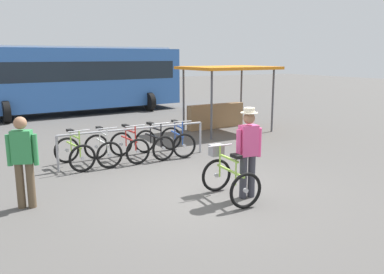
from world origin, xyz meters
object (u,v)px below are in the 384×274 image
(racked_bike_blue, at_px, (177,141))
(bus_distant, at_px, (74,76))
(racked_bike_lime, at_px, (74,153))
(pedestrian_with_backpack, at_px, (23,156))
(featured_bicycle, at_px, (228,175))
(person_with_featured_bike, at_px, (248,149))
(racked_bike_black, at_px, (154,143))
(market_stall, at_px, (222,92))
(racked_bike_white, at_px, (103,149))
(racked_bike_red, at_px, (129,146))

(racked_bike_blue, height_order, bus_distant, bus_distant)
(racked_bike_lime, distance_m, pedestrian_with_backpack, 2.64)
(featured_bicycle, bearing_deg, racked_bike_lime, 118.97)
(featured_bicycle, xyz_separation_m, person_with_featured_bike, (0.34, -0.16, 0.50))
(racked_bike_black, xyz_separation_m, market_stall, (3.84, 2.39, 1.03))
(market_stall, bearing_deg, racked_bike_white, -155.69)
(racked_bike_lime, relative_size, featured_bicycle, 0.97)
(racked_bike_lime, height_order, featured_bicycle, same)
(racked_bike_red, height_order, person_with_featured_bike, person_with_featured_bike)
(racked_bike_lime, height_order, racked_bike_blue, same)
(racked_bike_lime, xyz_separation_m, racked_bike_red, (1.40, -0.02, 0.00))
(featured_bicycle, bearing_deg, person_with_featured_bike, -25.35)
(racked_bike_white, relative_size, pedestrian_with_backpack, 0.68)
(racked_bike_white, height_order, racked_bike_blue, same)
(racked_bike_red, relative_size, pedestrian_with_backpack, 0.69)
(racked_bike_blue, relative_size, person_with_featured_bike, 0.68)
(racked_bike_blue, bearing_deg, market_stall, 37.36)
(racked_bike_white, height_order, racked_bike_red, same)
(racked_bike_lime, height_order, person_with_featured_bike, person_with_featured_bike)
(racked_bike_black, bearing_deg, featured_bicycle, -91.84)
(racked_bike_red, distance_m, pedestrian_with_backpack, 3.56)
(person_with_featured_bike, bearing_deg, market_stall, 59.35)
(racked_bike_black, xyz_separation_m, featured_bicycle, (-0.11, -3.56, 0.08))
(racked_bike_lime, xyz_separation_m, market_stall, (5.94, 2.36, 1.03))
(bus_distant, bearing_deg, person_with_featured_bike, -90.34)
(racked_bike_red, bearing_deg, racked_bike_black, -0.85)
(market_stall, bearing_deg, racked_bike_lime, -158.35)
(racked_bike_white, distance_m, person_with_featured_bike, 4.12)
(racked_bike_red, bearing_deg, person_with_featured_bike, -76.05)
(racked_bike_lime, distance_m, racked_bike_black, 2.10)
(racked_bike_white, relative_size, racked_bike_black, 0.96)
(market_stall, bearing_deg, racked_bike_black, -148.13)
(racked_bike_black, relative_size, racked_bike_blue, 0.98)
(racked_bike_white, distance_m, racked_bike_red, 0.70)
(racked_bike_white, xyz_separation_m, racked_bike_blue, (2.10, -0.03, -0.00))
(racked_bike_white, distance_m, racked_bike_black, 1.40)
(pedestrian_with_backpack, relative_size, bus_distant, 0.16)
(racked_bike_white, distance_m, bus_distant, 9.61)
(featured_bicycle, distance_m, pedestrian_with_backpack, 3.68)
(racked_bike_white, height_order, racked_bike_black, same)
(pedestrian_with_backpack, height_order, market_stall, market_stall)
(racked_bike_lime, height_order, pedestrian_with_backpack, pedestrian_with_backpack)
(bus_distant, bearing_deg, featured_bicycle, -91.86)
(pedestrian_with_backpack, bearing_deg, racked_bike_black, 31.61)
(racked_bike_lime, height_order, market_stall, market_stall)
(featured_bicycle, relative_size, pedestrian_with_backpack, 0.73)
(bus_distant, bearing_deg, racked_bike_blue, -87.59)
(racked_bike_black, relative_size, person_with_featured_bike, 0.67)
(racked_bike_lime, bearing_deg, racked_bike_white, -0.85)
(featured_bicycle, bearing_deg, racked_bike_white, 109.77)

